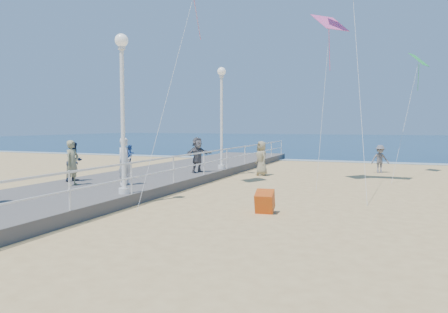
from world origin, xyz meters
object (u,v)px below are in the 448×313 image
(spectator_7, at_px, (74,161))
(beach_walker_c, at_px, (262,158))
(spectator_5, at_px, (197,155))
(lamp_post_far, at_px, (222,107))
(beach_walker_a, at_px, (380,159))
(woman_holding_toddler, at_px, (125,161))
(lamp_post_mid, at_px, (122,97))
(spectator_6, at_px, (72,163))
(box_kite, at_px, (265,204))
(toddler_held, at_px, (131,154))

(spectator_7, distance_m, beach_walker_c, 9.80)
(spectator_5, distance_m, beach_walker_c, 3.92)
(lamp_post_far, height_order, beach_walker_a, lamp_post_far)
(lamp_post_far, height_order, beach_walker_c, lamp_post_far)
(woman_holding_toddler, xyz_separation_m, beach_walker_a, (8.93, 11.93, -0.53))
(lamp_post_mid, xyz_separation_m, spectator_6, (-3.02, 1.03, -2.39))
(lamp_post_far, relative_size, spectator_6, 3.07)
(beach_walker_c, distance_m, box_kite, 10.02)
(spectator_7, xyz_separation_m, beach_walker_a, (11.58, 11.67, -0.43))
(lamp_post_far, distance_m, box_kite, 10.35)
(lamp_post_mid, height_order, box_kite, lamp_post_mid)
(spectator_5, bearing_deg, beach_walker_a, -27.55)
(lamp_post_mid, distance_m, box_kite, 5.87)
(toddler_held, bearing_deg, spectator_5, 6.88)
(beach_walker_a, bearing_deg, woman_holding_toddler, -149.95)
(woman_holding_toddler, relative_size, spectator_6, 1.06)
(spectator_6, xyz_separation_m, spectator_7, (-0.78, 1.03, -0.05))
(lamp_post_mid, distance_m, beach_walker_c, 10.57)
(woman_holding_toddler, xyz_separation_m, spectator_7, (-2.65, 0.26, -0.10))
(beach_walker_c, bearing_deg, box_kite, -26.66)
(lamp_post_mid, relative_size, beach_walker_a, 3.37)
(beach_walker_a, relative_size, beach_walker_c, 0.85)
(spectator_5, height_order, spectator_6, spectator_6)
(spectator_5, height_order, beach_walker_c, spectator_5)
(lamp_post_far, bearing_deg, spectator_5, -101.72)
(beach_walker_a, distance_m, box_kite, 13.61)
(spectator_5, bearing_deg, toddler_held, -163.76)
(lamp_post_far, bearing_deg, woman_holding_toddler, -99.05)
(spectator_7, xyz_separation_m, box_kite, (8.59, -1.59, -0.91))
(toddler_held, bearing_deg, beach_walker_c, -6.32)
(spectator_6, height_order, box_kite, spectator_6)
(beach_walker_c, bearing_deg, lamp_post_far, -104.98)
(spectator_7, bearing_deg, lamp_post_mid, -114.06)
(woman_holding_toddler, distance_m, spectator_5, 5.15)
(toddler_held, height_order, spectator_6, spectator_6)
(spectator_6, xyz_separation_m, box_kite, (7.81, -0.56, -0.97))
(spectator_6, relative_size, box_kite, 2.89)
(toddler_held, distance_m, beach_walker_a, 14.72)
(beach_walker_a, bearing_deg, spectator_6, -153.52)
(woman_holding_toddler, distance_m, toddler_held, 0.35)
(spectator_7, bearing_deg, spectator_5, -30.35)
(lamp_post_far, distance_m, toddler_held, 7.42)
(spectator_7, bearing_deg, beach_walker_a, -40.36)
(woman_holding_toddler, bearing_deg, spectator_5, 5.41)
(woman_holding_toddler, xyz_separation_m, spectator_5, (0.71, 5.10, -0.06))
(beach_walker_c, bearing_deg, spectator_6, -72.14)
(spectator_6, distance_m, spectator_7, 1.29)
(spectator_5, bearing_deg, spectator_6, 178.98)
(toddler_held, bearing_deg, box_kite, -90.99)
(toddler_held, relative_size, spectator_6, 0.41)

